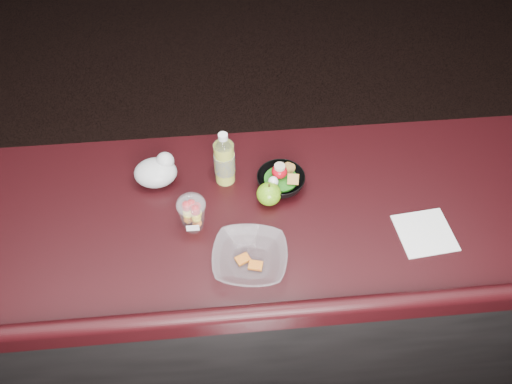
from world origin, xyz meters
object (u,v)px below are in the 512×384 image
lemonade_bottle (224,161)px  snack_bowl (280,180)px  fruit_cup (192,212)px  green_apple (269,194)px  takeout_bowl (250,259)px

lemonade_bottle → snack_bowl: lemonade_bottle is taller
fruit_cup → green_apple: (0.24, 0.07, -0.03)m
snack_bowl → takeout_bowl: 0.31m
green_apple → fruit_cup: bearing=-162.9°
lemonade_bottle → snack_bowl: size_ratio=0.99×
green_apple → snack_bowl: 0.07m
fruit_cup → green_apple: 0.25m
lemonade_bottle → fruit_cup: size_ratio=1.62×
lemonade_bottle → snack_bowl: bearing=-14.8°
takeout_bowl → snack_bowl: bearing=67.0°
lemonade_bottle → fruit_cup: 0.21m
lemonade_bottle → takeout_bowl: lemonade_bottle is taller
snack_bowl → takeout_bowl: (-0.12, -0.28, -0.00)m
lemonade_bottle → snack_bowl: (0.17, -0.05, -0.06)m
fruit_cup → snack_bowl: 0.31m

